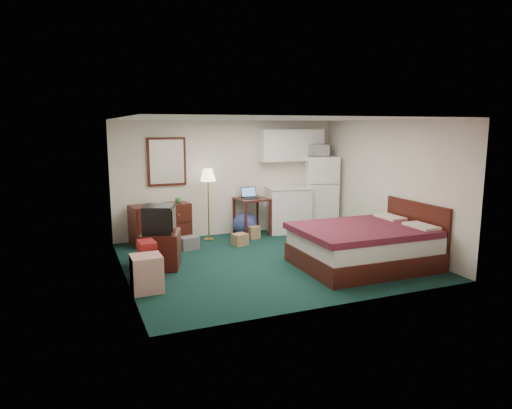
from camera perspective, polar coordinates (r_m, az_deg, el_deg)
name	(u,v)px	position (r m, az deg, el deg)	size (l,w,h in m)	color
floor	(269,260)	(8.25, 1.69, -6.97)	(5.00, 4.50, 0.01)	black
ceiling	(270,119)	(7.90, 1.79, 10.68)	(5.00, 4.50, 0.01)	silver
walls	(270,191)	(7.98, 1.74, 1.66)	(5.01, 4.51, 2.50)	silver
mirror	(167,162)	(9.64, -11.10, 5.28)	(0.80, 0.06, 1.00)	white
upper_cabinets	(291,145)	(10.40, 4.43, 7.40)	(1.50, 0.35, 0.70)	white
headboard	(416,229)	(8.66, 19.37, -2.95)	(0.06, 1.56, 1.00)	#350F0C
dresser	(160,224)	(9.54, -11.86, -2.36)	(1.18, 0.54, 0.81)	#350F0C
floor_lamp	(208,205)	(9.59, -5.97, -0.02)	(0.33, 0.33, 1.51)	gold
desk	(252,217)	(10.04, -0.54, -1.52)	(0.65, 0.65, 0.82)	#350F0C
exercise_ball	(245,224)	(9.99, -1.38, -2.45)	(0.52, 0.52, 0.52)	navy
kitchen_counter	(288,210)	(10.35, 4.02, -0.70)	(0.91, 0.69, 1.00)	white
fridge	(321,193)	(10.66, 8.10, 1.44)	(0.70, 0.70, 1.70)	white
bed	(363,247)	(8.02, 13.19, -5.16)	(2.16, 1.68, 0.69)	#4F1721
tv_stand	(161,250)	(7.93, -11.80, -5.56)	(0.61, 0.67, 0.61)	#350F0C
suitcase	(148,261)	(7.28, -13.41, -6.90)	(0.24, 0.39, 0.64)	maroon
retail_box	(147,273)	(6.87, -13.50, -8.37)	(0.43, 0.43, 0.54)	beige
file_bin	(189,243)	(9.03, -8.37, -4.77)	(0.35, 0.27, 0.25)	slate
cardboard_box_a	(240,240)	(9.22, -2.04, -4.40)	(0.28, 0.24, 0.24)	#9F6C41
cardboard_box_b	(253,232)	(9.79, -0.33, -3.47)	(0.22, 0.26, 0.26)	#9F6C41
laptop	(250,193)	(9.91, -0.75, 1.43)	(0.34, 0.28, 0.24)	black
crt_tv	(159,219)	(7.79, -12.05, -1.78)	(0.50, 0.54, 0.46)	black
microwave	(318,149)	(10.58, 7.72, 6.91)	(0.49, 0.27, 0.34)	white
book_a	(149,200)	(9.32, -13.19, 0.56)	(0.17, 0.02, 0.24)	#9F6C41
book_b	(153,198)	(9.45, -12.74, 0.75)	(0.19, 0.02, 0.25)	#9F6C41
mug	(178,200)	(9.55, -9.68, 0.58)	(0.13, 0.10, 0.13)	#418B39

